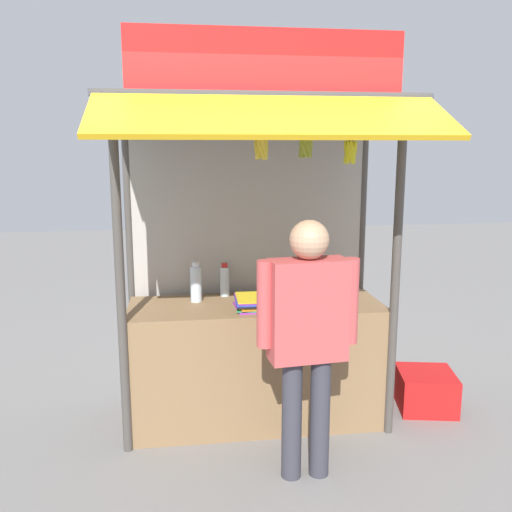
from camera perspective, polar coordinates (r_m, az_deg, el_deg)
ground_plane at (r=4.23m, az=-0.00°, el=-16.61°), size 20.00×20.00×0.00m
stall_counter at (r=4.05m, az=-0.00°, el=-11.06°), size 1.81×0.64×0.88m
stall_structure at (r=3.85m, az=-0.16°, el=5.43°), size 2.01×1.47×2.65m
water_bottle_rear_center at (r=4.03m, az=3.70°, el=-2.78°), size 0.07×0.07×0.26m
water_bottle_front_right at (r=3.96m, az=-6.31°, el=-2.84°), size 0.08×0.08×0.29m
water_bottle_back_right at (r=4.10m, az=-3.30°, el=-2.59°), size 0.07×0.07×0.25m
water_bottle_left at (r=4.12m, az=8.90°, el=-2.79°), size 0.06×0.06×0.23m
water_bottle_right at (r=4.06m, az=5.32°, el=-2.81°), size 0.07×0.07×0.24m
magazine_stack_far_right at (r=3.83m, az=4.48°, el=-4.75°), size 0.20×0.29×0.08m
magazine_stack_center at (r=3.79m, az=-0.43°, el=-4.89°), size 0.25×0.32×0.08m
banana_bunch_inner_left at (r=3.45m, az=9.81°, el=10.76°), size 0.09×0.09×0.29m
banana_bunch_rightmost at (r=3.38m, az=5.23°, el=11.51°), size 0.11×0.11×0.26m
banana_bunch_inner_right at (r=3.33m, az=0.59°, el=11.33°), size 0.10×0.10×0.27m
vendor_person at (r=3.21m, az=5.42°, el=-7.42°), size 0.60×0.24×1.58m
plastic_crate at (r=4.51m, az=17.35°, el=-13.26°), size 0.49×0.49×0.29m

